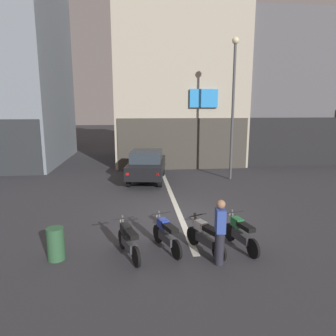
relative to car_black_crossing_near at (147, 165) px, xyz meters
The scene contains 12 objects.
ground_plane 5.82m from the car_black_crossing_near, 80.13° to the right, with size 120.00×120.00×0.00m, color #333338.
lane_centre_line 1.36m from the car_black_crossing_near, 18.73° to the left, with size 0.20×18.00×0.01m, color silver.
building_mid_block 9.41m from the car_black_crossing_near, 70.76° to the left, with size 8.47×8.00×13.74m.
building_far_right 13.72m from the car_black_crossing_near, 31.62° to the left, with size 9.79×7.37×10.00m.
car_black_crossing_near is the anchor object (origin of this frame).
street_lamp 5.75m from the car_black_crossing_near, ahead, with size 0.36×0.36×7.33m.
motorcycle_black_row_leftmost 8.52m from the car_black_crossing_near, 95.35° to the right, with size 0.69×1.60×0.98m.
motorcycle_blue_row_left_mid 8.21m from the car_black_crossing_near, 88.41° to the right, with size 0.71×1.59×0.98m.
motorcycle_white_row_centre 8.54m from the car_black_crossing_near, 81.59° to the right, with size 0.78×1.55×0.98m.
motorcycle_green_row_right_mid 8.64m from the car_black_crossing_near, 74.73° to the right, with size 0.60×1.64×0.98m.
person_by_motorcycles 9.23m from the car_black_crossing_near, 80.91° to the right, with size 0.25×0.38×1.67m.
trash_bin 8.86m from the car_black_crossing_near, 107.35° to the right, with size 0.44×0.44×0.85m, color #2D5938.
Camera 1 is at (-1.53, -10.40, 3.85)m, focal length 33.07 mm.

